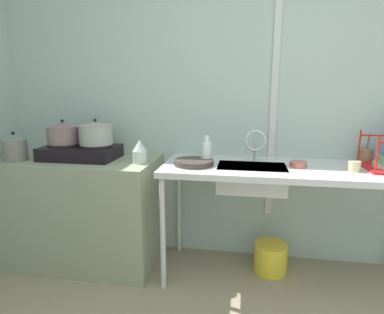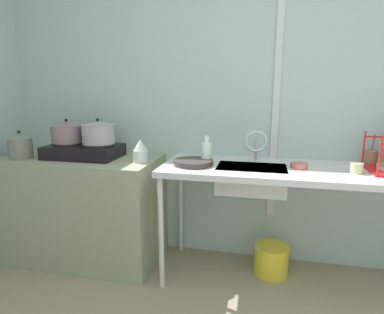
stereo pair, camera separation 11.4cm
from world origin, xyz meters
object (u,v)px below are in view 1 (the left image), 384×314
object	(u,v)px
faucet	(255,142)
utensil_jar	(366,155)
sink_basin	(251,178)
bucket_on_floor	(271,257)
pot_on_left_burner	(63,133)
stove	(81,152)
bottle_by_sink	(207,152)
pot_beside_stove	(15,148)
percolator	(140,152)
pot_on_right_burner	(96,133)
frying_pan	(194,162)
small_bowl_on_drainboard	(298,164)
cup_by_rack	(354,166)

from	to	relation	value
faucet	utensil_jar	distance (m)	0.80
sink_basin	bucket_on_floor	xyz separation A→B (m)	(0.17, 0.09, -0.63)
utensil_jar	bucket_on_floor	bearing A→B (deg)	-165.05
pot_on_left_burner	bucket_on_floor	xyz separation A→B (m)	(1.55, 0.07, -0.91)
stove	bucket_on_floor	world-z (taller)	stove
utensil_jar	bucket_on_floor	distance (m)	1.01
bottle_by_sink	pot_beside_stove	bearing A→B (deg)	-173.88
percolator	bucket_on_floor	world-z (taller)	percolator
pot_beside_stove	bucket_on_floor	world-z (taller)	pot_beside_stove
stove	faucet	size ratio (longest dim) A/B	2.34
faucet	pot_on_right_burner	bearing A→B (deg)	-175.43
faucet	utensil_jar	world-z (taller)	faucet
frying_pan	pot_on_left_burner	bearing A→B (deg)	176.73
stove	frying_pan	size ratio (longest dim) A/B	1.99
sink_basin	small_bowl_on_drainboard	bearing A→B (deg)	4.69
stove	pot_on_right_burner	distance (m)	0.19
sink_basin	utensil_jar	world-z (taller)	utensil_jar
faucet	utensil_jar	xyz separation A→B (m)	(0.78, 0.15, -0.09)
cup_by_rack	utensil_jar	distance (m)	0.33
percolator	small_bowl_on_drainboard	xyz separation A→B (m)	(1.08, 0.06, -0.06)
pot_on_right_burner	cup_by_rack	size ratio (longest dim) A/B	3.19
faucet	utensil_jar	bearing A→B (deg)	10.54
bucket_on_floor	utensil_jar	bearing A→B (deg)	14.95
sink_basin	frying_pan	bearing A→B (deg)	-174.70
small_bowl_on_drainboard	sink_basin	bearing A→B (deg)	-175.31
pot_on_left_burner	percolator	distance (m)	0.62
cup_by_rack	bottle_by_sink	bearing A→B (deg)	175.93
frying_pan	small_bowl_on_drainboard	bearing A→B (deg)	5.03
pot_on_left_burner	cup_by_rack	distance (m)	2.03
frying_pan	bottle_by_sink	bearing A→B (deg)	42.74
bottle_by_sink	bucket_on_floor	distance (m)	0.93
pot_on_left_burner	bucket_on_floor	world-z (taller)	pot_on_left_burner
percolator	bucket_on_floor	bearing A→B (deg)	7.58
sink_basin	cup_by_rack	distance (m)	0.65
pot_beside_stove	faucet	size ratio (longest dim) A/B	0.92
stove	bucket_on_floor	size ratio (longest dim) A/B	2.21
frying_pan	bucket_on_floor	size ratio (longest dim) A/B	1.11
percolator	frying_pan	size ratio (longest dim) A/B	0.61
utensil_jar	bucket_on_floor	size ratio (longest dim) A/B	0.87
pot_on_right_burner	percolator	distance (m)	0.37
sink_basin	bucket_on_floor	bearing A→B (deg)	27.79
pot_on_right_burner	cup_by_rack	world-z (taller)	pot_on_right_burner
pot_beside_stove	bucket_on_floor	distance (m)	2.04
pot_on_right_burner	utensil_jar	distance (m)	1.95
sink_basin	bottle_by_sink	xyz separation A→B (m)	(-0.31, 0.04, 0.16)
cup_by_rack	frying_pan	bearing A→B (deg)	-179.71
pot_beside_stove	frying_pan	xyz separation A→B (m)	(1.31, 0.08, -0.08)
sink_basin	bucket_on_floor	size ratio (longest dim) A/B	1.88
stove	pot_beside_stove	bearing A→B (deg)	-163.31
pot_on_left_burner	faucet	size ratio (longest dim) A/B	1.03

